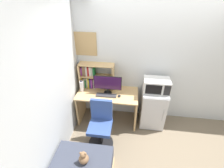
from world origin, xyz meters
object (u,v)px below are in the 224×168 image
object	(u,v)px
monitor	(108,84)
keyboard	(106,95)
computer_mouse	(119,96)
hutch_bookshelf	(92,76)
water_bottle	(82,86)
desk_chair	(101,126)
mini_fridge	(153,107)
wall_corkboard	(81,44)
teddy_bear	(84,158)
microwave	(156,85)

from	to	relation	value
monitor	keyboard	distance (m)	0.24
monitor	computer_mouse	bearing A→B (deg)	-20.11
hutch_bookshelf	monitor	distance (m)	0.42
water_bottle	desk_chair	size ratio (longest dim) A/B	0.27
water_bottle	desk_chair	xyz separation A→B (m)	(0.51, -0.63, -0.45)
hutch_bookshelf	monitor	world-z (taller)	hutch_bookshelf
hutch_bookshelf	computer_mouse	distance (m)	0.73
mini_fridge	wall_corkboard	distance (m)	1.99
keyboard	mini_fridge	bearing A→B (deg)	8.01
keyboard	mini_fridge	size ratio (longest dim) A/B	0.48
water_bottle	wall_corkboard	xyz separation A→B (m)	(-0.01, 0.29, 0.81)
mini_fridge	teddy_bear	bearing A→B (deg)	-128.84
computer_mouse	microwave	xyz separation A→B (m)	(0.72, 0.14, 0.23)
hutch_bookshelf	desk_chair	xyz separation A→B (m)	(0.33, -0.83, -0.60)
teddy_bear	keyboard	bearing A→B (deg)	83.73
water_bottle	mini_fridge	world-z (taller)	water_bottle
keyboard	microwave	bearing A→B (deg)	8.18
microwave	wall_corkboard	distance (m)	1.69
wall_corkboard	keyboard	bearing A→B (deg)	-35.89
computer_mouse	wall_corkboard	xyz separation A→B (m)	(-0.81, 0.39, 0.91)
water_bottle	desk_chair	distance (m)	0.93
water_bottle	teddy_bear	size ratio (longest dim) A/B	1.11
hutch_bookshelf	keyboard	bearing A→B (deg)	-41.20
water_bottle	desk_chair	world-z (taller)	water_bottle
keyboard	microwave	world-z (taller)	microwave
computer_mouse	desk_chair	distance (m)	0.70
desk_chair	computer_mouse	bearing A→B (deg)	61.61
computer_mouse	microwave	bearing A→B (deg)	10.91
hutch_bookshelf	water_bottle	distance (m)	0.31
monitor	keyboard	size ratio (longest dim) A/B	1.36
wall_corkboard	hutch_bookshelf	bearing A→B (deg)	-24.65
computer_mouse	teddy_bear	world-z (taller)	computer_mouse
hutch_bookshelf	wall_corkboard	distance (m)	0.70
hutch_bookshelf	wall_corkboard	world-z (taller)	wall_corkboard
monitor	computer_mouse	distance (m)	0.34
mini_fridge	desk_chair	size ratio (longest dim) A/B	0.91
water_bottle	computer_mouse	bearing A→B (deg)	-7.09
microwave	wall_corkboard	world-z (taller)	wall_corkboard
microwave	teddy_bear	xyz separation A→B (m)	(-1.12, -1.39, -0.48)
mini_fridge	computer_mouse	bearing A→B (deg)	-169.32
monitor	teddy_bear	world-z (taller)	monitor
computer_mouse	water_bottle	world-z (taller)	water_bottle
hutch_bookshelf	microwave	world-z (taller)	hutch_bookshelf
keyboard	computer_mouse	size ratio (longest dim) A/B	5.19
monitor	water_bottle	size ratio (longest dim) A/B	2.23
water_bottle	wall_corkboard	bearing A→B (deg)	92.54
keyboard	teddy_bear	bearing A→B (deg)	-96.27
teddy_bear	wall_corkboard	bearing A→B (deg)	103.96
keyboard	wall_corkboard	size ratio (longest dim) A/B	0.67
hutch_bookshelf	keyboard	xyz separation A→B (m)	(0.35, -0.30, -0.26)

